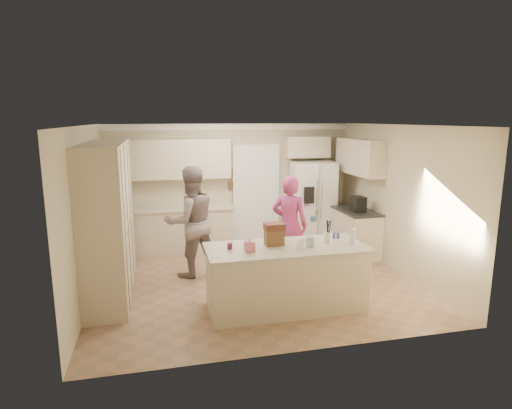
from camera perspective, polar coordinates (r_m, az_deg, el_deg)
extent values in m
cube|color=#987257|center=(7.36, -0.14, -10.23)|extent=(5.20, 4.60, 0.02)
cube|color=white|center=(6.84, -0.15, 10.62)|extent=(5.20, 4.60, 0.02)
cube|color=beige|center=(9.21, -3.39, 2.63)|extent=(5.20, 0.02, 2.60)
cube|color=beige|center=(4.83, 6.07, -5.57)|extent=(5.20, 0.02, 2.60)
cube|color=beige|center=(6.90, -21.79, -1.17)|extent=(0.02, 4.60, 2.60)
cube|color=beige|center=(7.98, 18.45, 0.68)|extent=(0.02, 4.60, 2.60)
cube|color=white|center=(9.06, -3.42, 10.29)|extent=(5.20, 0.08, 0.12)
cube|color=beige|center=(7.08, -19.00, -1.71)|extent=(0.60, 2.60, 2.35)
cube|color=beige|center=(8.97, -10.25, -3.40)|extent=(2.20, 0.60, 0.88)
cube|color=beige|center=(8.85, -10.35, -0.54)|extent=(2.24, 0.63, 0.04)
cube|color=beige|center=(8.84, -10.63, 6.00)|extent=(2.20, 0.35, 0.80)
cube|color=black|center=(9.33, -0.01, 1.21)|extent=(0.90, 0.06, 2.10)
cube|color=white|center=(9.30, 0.04, 1.17)|extent=(1.02, 0.03, 2.22)
cube|color=brown|center=(9.14, -3.24, 4.14)|extent=(0.15, 0.02, 0.20)
cube|color=brown|center=(9.18, -3.22, 2.47)|extent=(0.15, 0.02, 0.20)
cube|color=white|center=(9.33, 7.55, 0.16)|extent=(0.97, 0.80, 1.80)
cube|color=gray|center=(9.00, 8.34, -0.27)|extent=(0.02, 0.02, 1.78)
cube|color=black|center=(8.87, 7.09, 1.23)|extent=(0.22, 0.03, 0.35)
cylinder|color=silver|center=(8.94, 8.11, 0.64)|extent=(0.02, 0.02, 0.85)
cylinder|color=silver|center=(8.98, 8.70, 0.66)|extent=(0.02, 0.02, 0.85)
cube|color=beige|center=(9.37, 6.83, 7.64)|extent=(0.95, 0.35, 0.45)
cube|color=beige|center=(8.87, 13.02, -3.68)|extent=(0.60, 1.20, 0.88)
cube|color=#2D2B28|center=(8.76, 13.10, -0.78)|extent=(0.63, 1.24, 0.04)
cube|color=beige|center=(8.84, 13.62, 6.20)|extent=(0.35, 1.50, 0.70)
cube|color=black|center=(8.53, 13.50, 0.05)|extent=(0.22, 0.28, 0.30)
cube|color=beige|center=(6.26, 3.98, -9.84)|extent=(2.20, 0.90, 0.88)
cube|color=beige|center=(6.10, 4.04, -5.81)|extent=(2.28, 0.96, 0.05)
cylinder|color=white|center=(6.34, 9.56, -4.35)|extent=(0.13, 0.13, 0.15)
cube|color=#D5738A|center=(5.85, -0.84, -5.58)|extent=(0.13, 0.13, 0.14)
cone|color=white|center=(5.82, -0.84, -4.55)|extent=(0.08, 0.08, 0.08)
cube|color=brown|center=(6.12, 2.43, -4.44)|extent=(0.26, 0.18, 0.22)
cube|color=#592D1E|center=(6.08, 2.44, -2.99)|extent=(0.28, 0.20, 0.10)
cylinder|color=#59263F|center=(5.95, -3.51, -5.55)|extent=(0.07, 0.07, 0.09)
cube|color=white|center=(5.94, 6.01, -5.29)|extent=(0.12, 0.06, 0.16)
cube|color=silver|center=(6.03, 7.21, -5.05)|extent=(0.12, 0.05, 0.16)
cylinder|color=silver|center=(6.27, 12.81, -4.23)|extent=(0.07, 0.07, 0.24)
cylinder|color=#3E3E9C|center=(6.56, 10.35, -4.11)|extent=(0.05, 0.05, 0.09)
cylinder|color=#3E3E9C|center=(6.59, 10.91, -4.06)|extent=(0.05, 0.05, 0.09)
imported|color=gray|center=(7.44, -8.65, -2.28)|extent=(1.10, 0.96, 1.92)
imported|color=#A02E6D|center=(7.53, 4.49, -2.73)|extent=(0.76, 0.68, 1.74)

